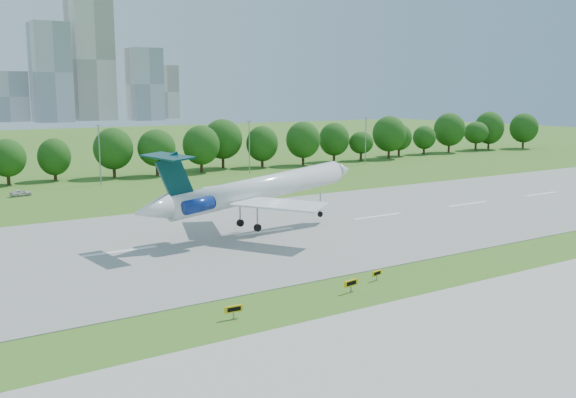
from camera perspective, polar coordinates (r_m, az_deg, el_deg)
name	(u,v)px	position (r m, az deg, el deg)	size (l,w,h in m)	color
ground	(215,312)	(56.63, -6.51, -9.91)	(600.00, 600.00, 0.00)	#3A6A1C
runway	(120,252)	(78.92, -14.67, -4.55)	(400.00, 45.00, 0.08)	gray
taxiway	(343,392)	(42.46, 4.90, -16.68)	(400.00, 23.00, 0.08)	#ADADA8
tree_line	(12,155)	(142.49, -23.37, 3.64)	(288.40, 8.40, 10.40)	#382314
light_poles	(7,159)	(132.24, -23.69, 3.29)	(175.90, 0.25, 12.19)	gray
skyline	(86,75)	(455.85, -17.51, 10.51)	(127.00, 52.00, 80.00)	#B2B2B7
airliner	(249,190)	(84.55, -3.49, 0.79)	(34.80, 25.12, 10.96)	white
taxi_sign_left	(234,309)	(54.50, -4.86, -9.73)	(1.62, 0.31, 1.13)	gray
taxi_sign_centre	(377,273)	(65.55, 7.91, -6.55)	(1.43, 0.49, 1.01)	gray
taxi_sign_right	(351,283)	(61.45, 5.62, -7.46)	(1.73, 0.46, 1.21)	gray
service_vehicle_b	(21,193)	(126.80, -22.66, 0.52)	(1.51, 3.74, 1.27)	silver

